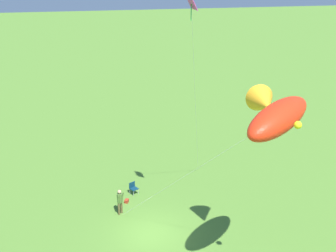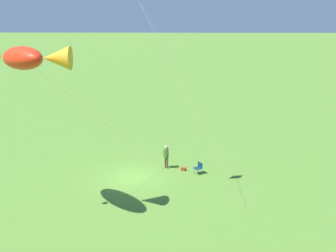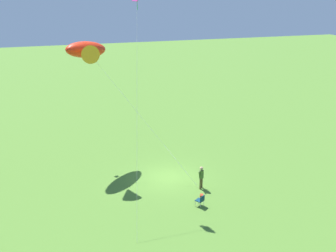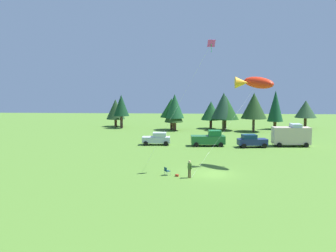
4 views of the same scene
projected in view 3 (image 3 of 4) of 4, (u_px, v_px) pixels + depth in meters
ground_plane at (168, 177)px, 30.58m from camera, size 160.00×160.00×0.00m
person_kite_flyer at (201, 176)px, 28.60m from camera, size 0.50×0.55×1.74m
folding_chair at (201, 200)px, 26.39m from camera, size 0.67×0.67×0.82m
backpack_on_grass at (202, 196)px, 27.64m from camera, size 0.38×0.33×0.22m
kite_large_fish at (87, 50)px, 30.35m from camera, size 9.47×8.86×10.25m
kite_diamond_rainbow at (137, 7)px, 25.19m from camera, size 7.67×2.39×13.86m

